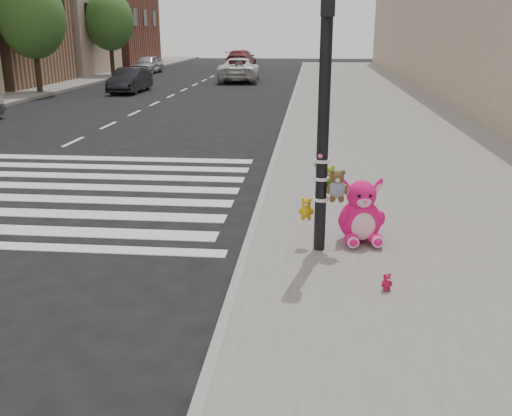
% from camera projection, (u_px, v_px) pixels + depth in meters
% --- Properties ---
extents(ground, '(120.00, 120.00, 0.00)m').
position_uv_depth(ground, '(101.00, 307.00, 6.79)').
color(ground, black).
rests_on(ground, ground).
extents(sidewalk_near, '(7.00, 80.00, 0.14)m').
position_uv_depth(sidewalk_near, '(403.00, 146.00, 15.80)').
color(sidewalk_near, slate).
rests_on(sidewalk_near, ground).
extents(curb_edge, '(0.12, 80.00, 0.15)m').
position_uv_depth(curb_edge, '(279.00, 144.00, 16.12)').
color(curb_edge, gray).
rests_on(curb_edge, ground).
extents(bld_far_d, '(6.00, 8.00, 10.00)m').
position_uv_depth(bld_far_d, '(58.00, 1.00, 39.94)').
color(bld_far_d, '#BBA48F').
rests_on(bld_far_d, ground).
extents(bld_far_e, '(6.00, 10.00, 9.00)m').
position_uv_depth(bld_far_e, '(112.00, 13.00, 50.54)').
color(bld_far_e, brown).
rests_on(bld_far_e, ground).
extents(signal_pole, '(0.69, 0.49, 4.00)m').
position_uv_depth(signal_pole, '(325.00, 135.00, 7.72)').
color(signal_pole, black).
rests_on(signal_pole, sidewalk_near).
extents(tree_far_b, '(3.20, 3.20, 5.44)m').
position_uv_depth(tree_far_b, '(32.00, 18.00, 27.61)').
color(tree_far_b, '#382619').
rests_on(tree_far_b, sidewalk_far).
extents(tree_far_c, '(3.20, 3.20, 5.44)m').
position_uv_depth(tree_far_c, '(109.00, 21.00, 38.06)').
color(tree_far_c, '#382619').
rests_on(tree_far_c, sidewalk_far).
extents(pink_bunny, '(0.71, 0.80, 0.99)m').
position_uv_depth(pink_bunny, '(361.00, 216.00, 8.39)').
color(pink_bunny, '#FF157B').
rests_on(pink_bunny, sidewalk_near).
extents(red_teddy, '(0.18, 0.15, 0.22)m').
position_uv_depth(red_teddy, '(387.00, 282.00, 6.88)').
color(red_teddy, '#BD123A').
rests_on(red_teddy, sidewalk_near).
extents(car_dark_far, '(1.40, 3.82, 1.25)m').
position_uv_depth(car_dark_far, '(130.00, 80.00, 29.51)').
color(car_dark_far, black).
rests_on(car_dark_far, ground).
extents(car_white_near, '(2.71, 5.36, 1.45)m').
position_uv_depth(car_white_near, '(239.00, 70.00, 35.69)').
color(car_white_near, silver).
rests_on(car_white_near, ground).
extents(car_maroon_near, '(2.19, 5.28, 1.53)m').
position_uv_depth(car_maroon_near, '(241.00, 59.00, 46.93)').
color(car_maroon_near, maroon).
rests_on(car_maroon_near, ground).
extents(car_silver_deep, '(1.78, 3.96, 1.32)m').
position_uv_depth(car_silver_deep, '(148.00, 64.00, 42.32)').
color(car_silver_deep, '#B0AFB4').
rests_on(car_silver_deep, ground).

